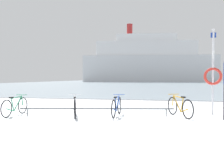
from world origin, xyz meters
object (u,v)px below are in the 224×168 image
(bicycle_0, at_px, (15,106))
(rescue_post, at_px, (213,74))
(bicycle_3, at_px, (180,107))
(ferry_ship, at_px, (148,62))
(bicycle_1, at_px, (75,107))
(bicycle_2, at_px, (117,106))

(bicycle_0, relative_size, rescue_post, 0.51)
(bicycle_3, relative_size, rescue_post, 0.48)
(rescue_post, xyz_separation_m, ferry_ship, (-5.57, 76.87, 5.47))
(bicycle_1, bearing_deg, bicycle_0, -172.71)
(bicycle_3, bearing_deg, bicycle_0, -171.82)
(bicycle_2, relative_size, bicycle_3, 1.09)
(bicycle_0, relative_size, bicycle_2, 0.98)
(bicycle_0, xyz_separation_m, rescue_post, (7.57, 1.61, 1.26))
(bicycle_2, distance_m, bicycle_3, 2.37)
(rescue_post, bearing_deg, bicycle_1, -165.90)
(bicycle_1, bearing_deg, ferry_ship, 90.24)
(bicycle_1, height_order, bicycle_2, same)
(bicycle_0, height_order, bicycle_2, bicycle_2)
(bicycle_0, bearing_deg, bicycle_3, 8.18)
(bicycle_3, distance_m, ferry_ship, 77.99)
(bicycle_0, xyz_separation_m, ferry_ship, (2.00, 78.48, 6.74))
(bicycle_2, distance_m, rescue_post, 4.00)
(bicycle_0, bearing_deg, rescue_post, 12.04)
(bicycle_0, bearing_deg, ferry_ship, 88.54)
(ferry_ship, bearing_deg, bicycle_2, -88.61)
(ferry_ship, bearing_deg, rescue_post, -85.86)
(bicycle_2, relative_size, rescue_post, 0.52)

